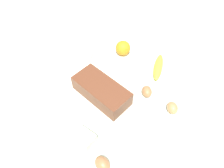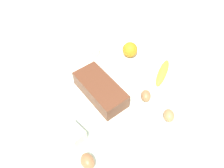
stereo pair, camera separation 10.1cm
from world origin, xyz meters
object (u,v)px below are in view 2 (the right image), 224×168
(sugar_bowl, at_px, (121,139))
(butter_block, at_px, (74,134))
(egg_near_butter, at_px, (146,96))
(flour_bowl, at_px, (88,51))
(banana, at_px, (163,72))
(orange_fruit, at_px, (130,50))
(egg_loose, at_px, (88,161))
(loaf_pan, at_px, (100,89))
(egg_beside_bowl, at_px, (169,115))

(sugar_bowl, height_order, butter_block, sugar_bowl)
(butter_block, height_order, egg_near_butter, butter_block)
(flour_bowl, distance_m, banana, 0.42)
(sugar_bowl, xyz_separation_m, orange_fruit, (-0.39, 0.36, 0.01))
(sugar_bowl, xyz_separation_m, egg_loose, (-0.00, -0.16, -0.00))
(loaf_pan, distance_m, butter_block, 0.24)
(butter_block, distance_m, egg_loose, 0.13)
(sugar_bowl, relative_size, egg_loose, 2.13)
(flour_bowl, height_order, egg_near_butter, flour_bowl)
(banana, relative_size, orange_fruit, 2.28)
(banana, xyz_separation_m, egg_loose, (0.16, -0.56, 0.01))
(flour_bowl, xyz_separation_m, egg_near_butter, (0.42, 0.05, -0.01))
(loaf_pan, distance_m, banana, 0.34)
(sugar_bowl, bearing_deg, flour_bowl, 161.56)
(loaf_pan, relative_size, egg_near_butter, 4.56)
(flour_bowl, height_order, banana, flour_bowl)
(sugar_bowl, relative_size, egg_beside_bowl, 2.35)
(egg_loose, bearing_deg, egg_beside_bowl, 84.38)
(loaf_pan, distance_m, egg_loose, 0.34)
(flour_bowl, xyz_separation_m, sugar_bowl, (0.53, -0.18, 0.00))
(egg_beside_bowl, bearing_deg, egg_loose, -95.62)
(banana, relative_size, egg_beside_bowl, 3.11)
(egg_beside_bowl, relative_size, egg_loose, 0.91)
(butter_block, xyz_separation_m, egg_loose, (0.13, -0.02, -0.00))
(loaf_pan, bearing_deg, egg_beside_bowl, 28.76)
(banana, xyz_separation_m, orange_fruit, (-0.22, -0.04, 0.02))
(sugar_bowl, relative_size, butter_block, 1.59)
(orange_fruit, bearing_deg, flour_bowl, -127.54)
(sugar_bowl, xyz_separation_m, egg_near_butter, (-0.11, 0.23, -0.01))
(egg_near_butter, relative_size, egg_beside_bowl, 1.02)
(loaf_pan, height_order, egg_loose, loaf_pan)
(flour_bowl, height_order, egg_loose, flour_bowl)
(egg_near_butter, bearing_deg, egg_loose, -75.33)
(banana, bearing_deg, egg_beside_bowl, -38.67)
(egg_beside_bowl, xyz_separation_m, egg_loose, (-0.04, -0.40, 0.00))
(orange_fruit, height_order, egg_loose, orange_fruit)
(loaf_pan, bearing_deg, sugar_bowl, -17.40)
(loaf_pan, xyz_separation_m, egg_near_butter, (0.15, 0.16, -0.02))
(flour_bowl, distance_m, butter_block, 0.51)
(orange_fruit, bearing_deg, egg_near_butter, -24.85)
(sugar_bowl, relative_size, banana, 0.76)
(sugar_bowl, height_order, egg_beside_bowl, sugar_bowl)
(sugar_bowl, bearing_deg, egg_near_butter, 114.68)
(flour_bowl, bearing_deg, butter_block, -38.89)
(egg_near_butter, height_order, egg_loose, egg_loose)
(loaf_pan, bearing_deg, egg_near_butter, 45.50)
(banana, height_order, orange_fruit, orange_fruit)
(orange_fruit, xyz_separation_m, egg_beside_bowl, (0.42, -0.12, -0.02))
(flour_bowl, relative_size, banana, 0.65)
(banana, bearing_deg, loaf_pan, -104.35)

